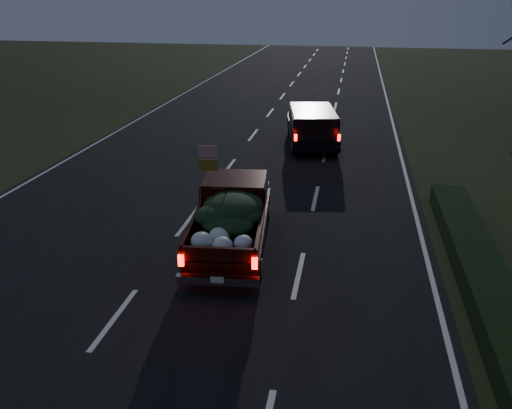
% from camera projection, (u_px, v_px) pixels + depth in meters
% --- Properties ---
extents(ground, '(120.00, 120.00, 0.00)m').
position_uv_depth(ground, '(114.00, 319.00, 10.46)').
color(ground, black).
rests_on(ground, ground).
extents(road_asphalt, '(14.00, 120.00, 0.02)m').
position_uv_depth(road_asphalt, '(114.00, 319.00, 10.45)').
color(road_asphalt, black).
rests_on(road_asphalt, ground).
extents(hedge_row, '(1.00, 10.00, 0.60)m').
position_uv_depth(hedge_row, '(480.00, 271.00, 11.69)').
color(hedge_row, black).
rests_on(hedge_row, ground).
extents(pickup_truck, '(2.31, 4.90, 2.48)m').
position_uv_depth(pickup_truck, '(232.00, 214.00, 13.20)').
color(pickup_truck, black).
rests_on(pickup_truck, ground).
extents(lead_suv, '(2.74, 4.91, 1.33)m').
position_uv_depth(lead_suv, '(312.00, 124.00, 22.00)').
color(lead_suv, black).
rests_on(lead_suv, ground).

